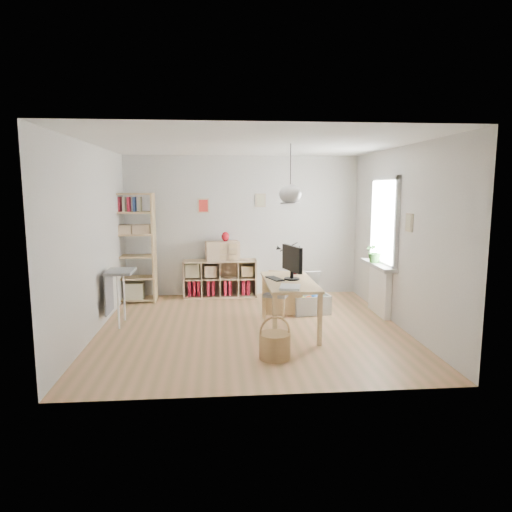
{
  "coord_description": "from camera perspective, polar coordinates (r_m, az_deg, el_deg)",
  "views": [
    {
      "loc": [
        -0.48,
        -6.6,
        2.08
      ],
      "look_at": [
        0.1,
        0.3,
        1.05
      ],
      "focal_mm": 32.0,
      "sensor_mm": 36.0,
      "label": 1
    }
  ],
  "objects": [
    {
      "name": "window_unit",
      "position": [
        7.71,
        15.78,
        4.2
      ],
      "size": [
        0.07,
        1.16,
        1.46
      ],
      "color": "white",
      "rests_on": "ground"
    },
    {
      "name": "yarn_ball",
      "position": [
        7.13,
        4.86,
        -1.73
      ],
      "size": [
        0.14,
        0.14,
        0.14
      ],
      "primitive_type": "sphere",
      "color": "#4D0A12",
      "rests_on": "desk"
    },
    {
      "name": "storage_chest",
      "position": [
        7.8,
        6.63,
        -5.44
      ],
      "size": [
        0.71,
        0.78,
        0.66
      ],
      "rotation": [
        0.0,
        0.0,
        0.15
      ],
      "color": "silver",
      "rests_on": "ground"
    },
    {
      "name": "potted_plant",
      "position": [
        7.8,
        14.7,
        0.54
      ],
      "size": [
        0.34,
        0.3,
        0.36
      ],
      "primitive_type": "imported",
      "rotation": [
        0.0,
        0.0,
        -0.06
      ],
      "color": "#33742B",
      "rests_on": "windowsill"
    },
    {
      "name": "monitor",
      "position": [
        6.69,
        4.53,
        -0.59
      ],
      "size": [
        0.23,
        0.56,
        0.5
      ],
      "rotation": [
        0.0,
        0.0,
        0.29
      ],
      "color": "black",
      "rests_on": "desk"
    },
    {
      "name": "cube_shelf",
      "position": [
        8.87,
        -4.66,
        -3.16
      ],
      "size": [
        1.4,
        0.38,
        0.72
      ],
      "color": "beige",
      "rests_on": "ground"
    },
    {
      "name": "paper_tray",
      "position": [
        6.15,
        4.28,
        -3.91
      ],
      "size": [
        0.33,
        0.38,
        0.03
      ],
      "primitive_type": "cube",
      "rotation": [
        0.0,
        0.0,
        -0.22
      ],
      "color": "silver",
      "rests_on": "desk"
    },
    {
      "name": "desk",
      "position": [
        6.69,
        4.18,
        -3.85
      ],
      "size": [
        0.7,
        1.5,
        0.75
      ],
      "color": "tan",
      "rests_on": "ground"
    },
    {
      "name": "wicker_basket",
      "position": [
        5.72,
        2.36,
        -11.02
      ],
      "size": [
        0.39,
        0.39,
        0.54
      ],
      "rotation": [
        0.0,
        0.0,
        0.11
      ],
      "color": "#A5734A",
      "rests_on": "ground"
    },
    {
      "name": "drawer_chest",
      "position": [
        8.73,
        -4.22,
        0.66
      ],
      "size": [
        0.66,
        0.38,
        0.36
      ],
      "primitive_type": "cube",
      "rotation": [
        0.0,
        0.0,
        0.16
      ],
      "color": "beige",
      "rests_on": "cube_shelf"
    },
    {
      "name": "task_lamp",
      "position": [
        7.23,
        3.94,
        0.25
      ],
      "size": [
        0.41,
        0.15,
        0.44
      ],
      "color": "black",
      "rests_on": "desk"
    },
    {
      "name": "ground",
      "position": [
        6.94,
        -0.62,
        -8.98
      ],
      "size": [
        4.5,
        4.5,
        0.0
      ],
      "primitive_type": "plane",
      "color": "tan",
      "rests_on": "ground"
    },
    {
      "name": "keyboard",
      "position": [
        6.75,
        2.38,
        -2.84
      ],
      "size": [
        0.26,
        0.39,
        0.02
      ],
      "primitive_type": "cube",
      "rotation": [
        0.0,
        0.0,
        0.35
      ],
      "color": "black",
      "rests_on": "desk"
    },
    {
      "name": "chair",
      "position": [
        7.41,
        2.71,
        -4.46
      ],
      "size": [
        0.48,
        0.48,
        0.75
      ],
      "rotation": [
        0.0,
        0.0,
        -0.4
      ],
      "color": "gray",
      "rests_on": "ground"
    },
    {
      "name": "room_shell",
      "position": [
        6.54,
        4.31,
        7.74
      ],
      "size": [
        4.5,
        4.5,
        4.5
      ],
      "color": "white",
      "rests_on": "ground"
    },
    {
      "name": "red_vase",
      "position": [
        8.69,
        -3.84,
        2.42
      ],
      "size": [
        0.15,
        0.15,
        0.18
      ],
      "primitive_type": "ellipsoid",
      "color": "#9E0D16",
      "rests_on": "drawer_chest"
    },
    {
      "name": "tall_bookshelf",
      "position": [
        8.6,
        -15.2,
        1.54
      ],
      "size": [
        0.8,
        0.38,
        2.0
      ],
      "color": "tan",
      "rests_on": "ground"
    },
    {
      "name": "radiator",
      "position": [
        7.87,
        15.2,
        -4.18
      ],
      "size": [
        0.1,
        0.8,
        0.8
      ],
      "primitive_type": "cube",
      "color": "white",
      "rests_on": "ground"
    },
    {
      "name": "side_table",
      "position": [
        7.27,
        -17.11,
        -3.13
      ],
      "size": [
        0.4,
        0.55,
        0.85
      ],
      "color": "gray",
      "rests_on": "ground"
    },
    {
      "name": "windowsill",
      "position": [
        7.77,
        14.98,
        -1.09
      ],
      "size": [
        0.22,
        1.2,
        0.06
      ],
      "primitive_type": "cube",
      "color": "silver",
      "rests_on": "radiator"
    }
  ]
}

